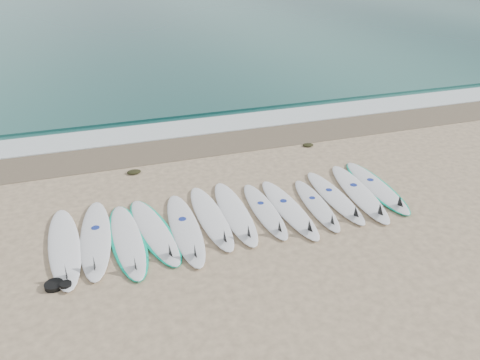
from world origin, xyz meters
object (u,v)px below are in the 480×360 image
object	(u,v)px
surfboard_6	(236,213)
leash_coil	(57,285)
surfboard_0	(64,248)
surfboard_12	(377,187)

from	to	relation	value
surfboard_6	leash_coil	world-z (taller)	surfboard_6
surfboard_0	surfboard_12	xyz separation A→B (m)	(7.12, 0.26, -0.01)
surfboard_12	surfboard_0	bearing A→B (deg)	-174.69
surfboard_0	leash_coil	bearing A→B (deg)	-99.59
surfboard_0	surfboard_6	distance (m)	3.53
leash_coil	surfboard_0	bearing A→B (deg)	83.45
surfboard_0	surfboard_12	distance (m)	7.12
surfboard_0	surfboard_6	world-z (taller)	surfboard_0
surfboard_12	leash_coil	distance (m)	7.37
surfboard_0	surfboard_12	world-z (taller)	surfboard_0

